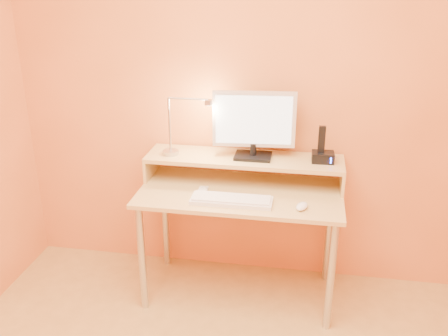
% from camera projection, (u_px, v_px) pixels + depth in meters
% --- Properties ---
extents(wall_back, '(3.00, 0.04, 2.50)m').
position_uv_depth(wall_back, '(249.00, 91.00, 3.06)').
color(wall_back, '#EF8949').
rests_on(wall_back, floor).
extents(desk_leg_fl, '(0.04, 0.04, 0.69)m').
position_uv_depth(desk_leg_fl, '(142.00, 259.00, 2.96)').
color(desk_leg_fl, '#BBBBBB').
rests_on(desk_leg_fl, floor).
extents(desk_leg_fr, '(0.04, 0.04, 0.69)m').
position_uv_depth(desk_leg_fr, '(331.00, 277.00, 2.79)').
color(desk_leg_fr, '#BBBBBB').
rests_on(desk_leg_fr, floor).
extents(desk_leg_bl, '(0.04, 0.04, 0.69)m').
position_uv_depth(desk_leg_bl, '(165.00, 220.00, 3.42)').
color(desk_leg_bl, '#BBBBBB').
rests_on(desk_leg_bl, floor).
extents(desk_leg_br, '(0.04, 0.04, 0.69)m').
position_uv_depth(desk_leg_br, '(329.00, 233.00, 3.25)').
color(desk_leg_br, '#BBBBBB').
rests_on(desk_leg_br, floor).
extents(desk_lower, '(1.20, 0.60, 0.02)m').
position_uv_depth(desk_lower, '(240.00, 193.00, 2.97)').
color(desk_lower, tan).
rests_on(desk_lower, floor).
extents(shelf_riser_left, '(0.02, 0.30, 0.14)m').
position_uv_depth(shelf_riser_left, '(152.00, 165.00, 3.17)').
color(shelf_riser_left, tan).
rests_on(shelf_riser_left, desk_lower).
extents(shelf_riser_right, '(0.02, 0.30, 0.14)m').
position_uv_depth(shelf_riser_right, '(342.00, 177.00, 2.98)').
color(shelf_riser_right, tan).
rests_on(shelf_riser_right, desk_lower).
extents(desk_shelf, '(1.20, 0.30, 0.02)m').
position_uv_depth(desk_shelf, '(244.00, 159.00, 3.05)').
color(desk_shelf, tan).
rests_on(desk_shelf, desk_lower).
extents(monitor_foot, '(0.22, 0.16, 0.02)m').
position_uv_depth(monitor_foot, '(253.00, 156.00, 3.03)').
color(monitor_foot, black).
rests_on(monitor_foot, desk_shelf).
extents(monitor_neck, '(0.04, 0.04, 0.07)m').
position_uv_depth(monitor_neck, '(253.00, 149.00, 3.01)').
color(monitor_neck, black).
rests_on(monitor_neck, monitor_foot).
extents(monitor_panel, '(0.49, 0.08, 0.34)m').
position_uv_depth(monitor_panel, '(254.00, 119.00, 2.95)').
color(monitor_panel, silver).
rests_on(monitor_panel, monitor_neck).
extents(monitor_back, '(0.44, 0.05, 0.29)m').
position_uv_depth(monitor_back, '(255.00, 118.00, 2.97)').
color(monitor_back, black).
rests_on(monitor_back, monitor_panel).
extents(monitor_screen, '(0.45, 0.04, 0.29)m').
position_uv_depth(monitor_screen, '(254.00, 120.00, 2.93)').
color(monitor_screen, silver).
rests_on(monitor_screen, monitor_panel).
extents(lamp_base, '(0.10, 0.10, 0.02)m').
position_uv_depth(lamp_base, '(171.00, 152.00, 3.08)').
color(lamp_base, '#BBBBBB').
rests_on(lamp_base, desk_shelf).
extents(lamp_post, '(0.01, 0.01, 0.33)m').
position_uv_depth(lamp_post, '(170.00, 125.00, 3.01)').
color(lamp_post, '#BBBBBB').
rests_on(lamp_post, lamp_base).
extents(lamp_arm, '(0.24, 0.01, 0.01)m').
position_uv_depth(lamp_arm, '(188.00, 99.00, 2.93)').
color(lamp_arm, '#BBBBBB').
rests_on(lamp_arm, lamp_post).
extents(lamp_head, '(0.04, 0.04, 0.03)m').
position_uv_depth(lamp_head, '(208.00, 102.00, 2.92)').
color(lamp_head, '#BBBBBB').
rests_on(lamp_head, lamp_arm).
extents(lamp_bulb, '(0.03, 0.03, 0.00)m').
position_uv_depth(lamp_bulb, '(208.00, 105.00, 2.92)').
color(lamp_bulb, '#FFEAC6').
rests_on(lamp_bulb, lamp_head).
extents(phone_dock, '(0.13, 0.10, 0.06)m').
position_uv_depth(phone_dock, '(323.00, 157.00, 2.95)').
color(phone_dock, black).
rests_on(phone_dock, desk_shelf).
extents(phone_handset, '(0.04, 0.03, 0.16)m').
position_uv_depth(phone_handset, '(322.00, 139.00, 2.92)').
color(phone_handset, black).
rests_on(phone_handset, phone_dock).
extents(phone_led, '(0.01, 0.00, 0.04)m').
position_uv_depth(phone_led, '(331.00, 161.00, 2.90)').
color(phone_led, '#365DFF').
rests_on(phone_led, phone_dock).
extents(keyboard, '(0.46, 0.15, 0.02)m').
position_uv_depth(keyboard, '(231.00, 201.00, 2.82)').
color(keyboard, silver).
rests_on(keyboard, desk_lower).
extents(mouse, '(0.09, 0.11, 0.03)m').
position_uv_depth(mouse, '(302.00, 206.00, 2.74)').
color(mouse, white).
rests_on(mouse, desk_lower).
extents(remote_control, '(0.05, 0.19, 0.02)m').
position_uv_depth(remote_control, '(201.00, 194.00, 2.90)').
color(remote_control, silver).
rests_on(remote_control, desk_lower).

